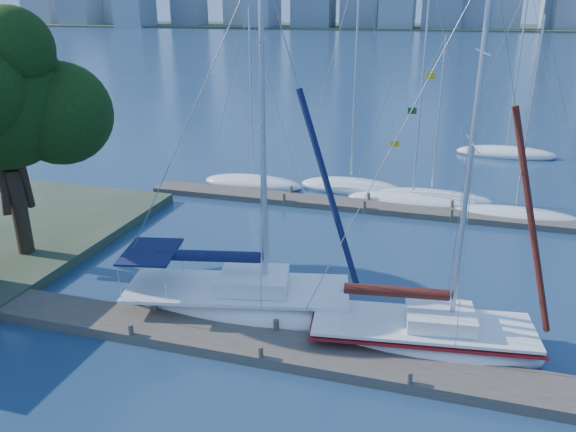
% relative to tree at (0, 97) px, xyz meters
% --- Properties ---
extents(ground, '(700.00, 700.00, 0.00)m').
position_rel_tree_xyz_m(ground, '(13.55, -3.94, -7.93)').
color(ground, navy).
rests_on(ground, ground).
extents(near_dock, '(26.00, 2.00, 0.40)m').
position_rel_tree_xyz_m(near_dock, '(13.55, -3.94, -7.73)').
color(near_dock, '#473D34').
rests_on(near_dock, ground).
extents(far_dock, '(30.00, 1.80, 0.36)m').
position_rel_tree_xyz_m(far_dock, '(15.55, 12.06, -7.75)').
color(far_dock, '#473D34').
rests_on(far_dock, ground).
extents(far_shore, '(800.00, 100.00, 1.50)m').
position_rel_tree_xyz_m(far_shore, '(13.55, 316.06, -7.93)').
color(far_shore, '#38472D').
rests_on(far_shore, ground).
extents(tree, '(8.68, 7.93, 11.72)m').
position_rel_tree_xyz_m(tree, '(0.00, 0.00, 0.00)').
color(tree, black).
rests_on(tree, ground).
extents(sailboat_navy, '(9.98, 5.07, 13.86)m').
position_rel_tree_xyz_m(sailboat_navy, '(11.49, -1.61, -6.94)').
color(sailboat_navy, white).
rests_on(sailboat_navy, ground).
extents(sailboat_maroon, '(8.73, 3.87, 13.59)m').
position_rel_tree_xyz_m(sailboat_maroon, '(18.77, -2.04, -6.88)').
color(sailboat_maroon, white).
rests_on(sailboat_maroon, ground).
extents(bg_boat_0, '(7.30, 3.74, 11.93)m').
position_rel_tree_xyz_m(bg_boat_0, '(6.37, 14.45, -7.67)').
color(bg_boat_0, white).
rests_on(bg_boat_0, ground).
extents(bg_boat_1, '(7.21, 4.02, 14.81)m').
position_rel_tree_xyz_m(bg_boat_1, '(12.97, 15.51, -7.63)').
color(bg_boat_1, white).
rests_on(bg_boat_1, ground).
extents(bg_boat_2, '(8.31, 4.74, 13.52)m').
position_rel_tree_xyz_m(bg_boat_2, '(17.19, 13.60, -7.68)').
color(bg_boat_2, white).
rests_on(bg_boat_2, ground).
extents(bg_boat_3, '(7.72, 2.62, 10.38)m').
position_rel_tree_xyz_m(bg_boat_3, '(18.26, 14.87, -7.71)').
color(bg_boat_3, white).
rests_on(bg_boat_3, ground).
extents(bg_boat_4, '(7.36, 2.24, 11.55)m').
position_rel_tree_xyz_m(bg_boat_4, '(23.10, 12.86, -7.70)').
color(bg_boat_4, white).
rests_on(bg_boat_4, ground).
extents(bg_boat_7, '(8.10, 3.43, 13.66)m').
position_rel_tree_xyz_m(bg_boat_7, '(23.60, 28.10, -7.65)').
color(bg_boat_7, white).
rests_on(bg_boat_7, ground).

